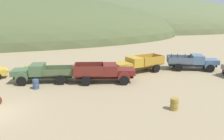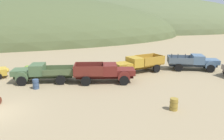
% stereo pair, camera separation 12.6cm
% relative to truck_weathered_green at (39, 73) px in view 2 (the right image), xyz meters
% --- Properties ---
extents(hill_far_left, '(101.53, 50.57, 26.28)m').
position_rel_truck_weathered_green_xyz_m(hill_far_left, '(35.55, 66.43, -1.01)').
color(hill_far_left, '#56603D').
rests_on(hill_far_left, ground).
extents(truck_weathered_green, '(6.30, 2.85, 1.89)m').
position_rel_truck_weathered_green_xyz_m(truck_weathered_green, '(0.00, 0.00, 0.00)').
color(truck_weathered_green, '#232B1B').
rests_on(truck_weathered_green, ground).
extents(truck_oxblood, '(6.34, 3.18, 1.91)m').
position_rel_truck_weathered_green_xyz_m(truck_oxblood, '(6.95, -1.34, 0.01)').
color(truck_oxblood, black).
rests_on(truck_oxblood, ground).
extents(truck_mustard, '(6.52, 3.85, 1.91)m').
position_rel_truck_weathered_green_xyz_m(truck_mustard, '(10.76, 1.60, 0.01)').
color(truck_mustard, '#593D12').
rests_on(truck_mustard, ground).
extents(truck_chalk_blue, '(6.35, 3.94, 2.16)m').
position_rel_truck_weathered_green_xyz_m(truck_chalk_blue, '(18.54, 1.51, -0.01)').
color(truck_chalk_blue, '#262D39').
rests_on(truck_chalk_blue, ground).
extents(oil_drum_spare, '(0.62, 0.62, 0.90)m').
position_rel_truck_weathered_green_xyz_m(oil_drum_spare, '(10.42, -9.02, -0.56)').
color(oil_drum_spare, olive).
rests_on(oil_drum_spare, ground).
extents(oil_drum_foreground, '(0.61, 0.61, 0.92)m').
position_rel_truck_weathered_green_xyz_m(oil_drum_foreground, '(-0.10, -2.11, -0.55)').
color(oil_drum_foreground, '#384C6B').
rests_on(oil_drum_foreground, ground).
extents(bush_back_edge, '(1.03, 1.03, 0.96)m').
position_rel_truck_weathered_green_xyz_m(bush_back_edge, '(-1.89, 4.77, -0.78)').
color(bush_back_edge, olive).
rests_on(bush_back_edge, ground).
extents(bush_front_left, '(0.83, 0.78, 0.59)m').
position_rel_truck_weathered_green_xyz_m(bush_front_left, '(12.31, 4.71, -0.85)').
color(bush_front_left, '#3D702D').
rests_on(bush_front_left, ground).
extents(bush_near_barrel, '(1.12, 1.18, 0.91)m').
position_rel_truck_weathered_green_xyz_m(bush_near_barrel, '(18.99, 4.24, -0.79)').
color(bush_near_barrel, olive).
rests_on(bush_near_barrel, ground).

